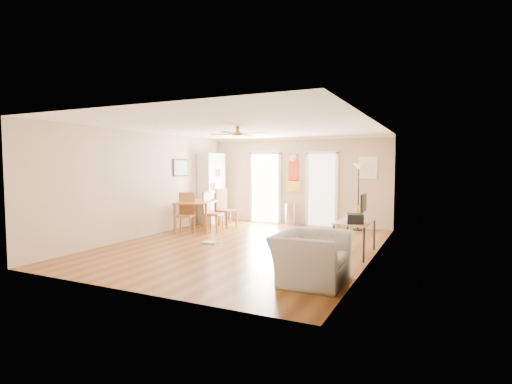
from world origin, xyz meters
The scene contains 29 objects.
floor centered at (0.00, 0.00, 0.00)m, with size 7.00×7.00×0.00m, color brown.
ceiling centered at (0.00, 0.00, 2.60)m, with size 5.50×7.00×0.00m, color silver, non-canonical shape.
wall_back centered at (0.00, 3.50, 1.30)m, with size 5.50×0.04×2.60m, color beige, non-canonical shape.
wall_front centered at (0.00, -3.50, 1.30)m, with size 5.50×0.04×2.60m, color beige, non-canonical shape.
wall_left centered at (-2.75, 0.00, 1.30)m, with size 0.04×7.00×2.60m, color beige, non-canonical shape.
wall_right centered at (2.75, 0.00, 1.30)m, with size 0.04×7.00×2.60m, color beige, non-canonical shape.
crown_molding centered at (0.00, 0.00, 2.56)m, with size 5.50×7.00×0.08m, color white, non-canonical shape.
kitchen_doorway centered at (-1.05, 3.48, 1.05)m, with size 0.90×0.10×2.10m, color white, non-canonical shape.
bathroom_doorway centered at (0.75, 3.48, 1.05)m, with size 0.80×0.10×2.10m, color white, non-canonical shape.
wall_decal centered at (-0.13, 3.48, 1.55)m, with size 0.46×0.03×1.10m, color red.
ac_grille centered at (2.05, 3.47, 1.70)m, with size 0.50×0.04×0.60m, color white.
framed_poster centered at (-2.73, 1.40, 1.70)m, with size 0.04×0.66×0.48m, color black.
ceiling_fan centered at (0.00, -0.30, 2.43)m, with size 1.24×1.24×0.20m, color #593819, non-canonical shape.
bookshelf centered at (-2.52, 2.69, 1.07)m, with size 0.43×0.96×2.13m, color silver, non-canonical shape.
dining_table centered at (-2.15, 1.40, 0.40)m, with size 0.96×1.59×0.80m, color #AA6E37, non-canonical shape.
dining_chair_right_a centered at (-1.60, 2.01, 0.54)m, with size 0.45×0.45×1.08m, color brown, non-canonical shape.
dining_chair_right_b centered at (-1.60, 1.31, 0.52)m, with size 0.43×0.43×1.05m, color #A07033, non-canonical shape.
dining_chair_near centered at (-2.11, 0.71, 0.52)m, with size 0.43×0.43×1.05m, color #A56B35, non-canonical shape.
dining_chair_far centered at (-2.02, 2.53, 0.47)m, with size 0.39×0.39×0.94m, color #A87536, non-canonical shape.
trash_can centered at (-0.12, 3.22, 0.32)m, with size 0.30×0.30×0.65m, color silver.
torchiere_lamp centered at (1.86, 3.17, 0.91)m, with size 0.34×0.34×1.83m, color black, non-canonical shape.
computer_desk centered at (2.38, 0.19, 0.34)m, with size 0.64×1.28×0.68m, color tan, non-canonical shape.
imac centered at (2.47, 0.55, 0.94)m, with size 0.07×0.54×0.50m, color black, non-canonical shape.
keyboard centered at (2.20, 0.63, 0.69)m, with size 0.12×0.38×0.01m, color silver.
printer centered at (2.45, -0.21, 0.77)m, with size 0.30×0.35×0.18m, color black.
orange_bottle centered at (2.30, 0.78, 0.80)m, with size 0.08×0.08×0.23m, color orange.
wastebasket_a centered at (1.42, -0.40, 0.14)m, with size 0.23×0.23×0.27m, color white.
floor_cloth centered at (-0.80, -0.13, 0.02)m, with size 0.31×0.24×0.04m, color gray.
armchair centered at (2.15, -1.98, 0.38)m, with size 1.16×1.01×0.75m, color #A1A19C.
Camera 1 is at (3.92, -7.63, 1.79)m, focal length 27.56 mm.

